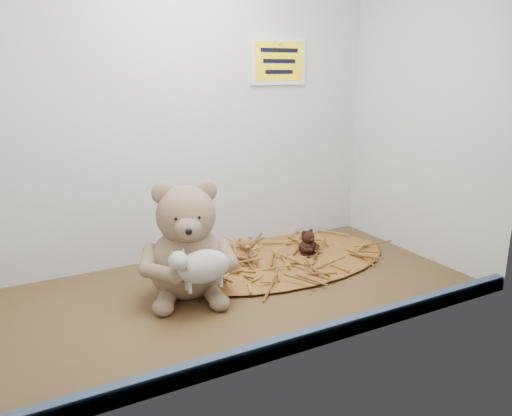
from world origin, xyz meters
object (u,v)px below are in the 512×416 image
main_teddy (187,239)px  mini_teddy_brown (307,241)px  mini_teddy_tan (245,249)px  toy_lamb (204,266)px

main_teddy → mini_teddy_brown: bearing=26.4°
main_teddy → mini_teddy_brown: 40.27cm
main_teddy → mini_teddy_tan: size_ratio=3.74×
mini_teddy_brown → main_teddy: bearing=-178.4°
main_teddy → toy_lamb: 10.55cm
toy_lamb → mini_teddy_tan: (20.30, 19.59, -5.69)cm
toy_lamb → mini_teddy_tan: toy_lamb is taller
toy_lamb → mini_teddy_tan: bearing=44.0°
toy_lamb → main_teddy: bearing=90.0°
toy_lamb → mini_teddy_brown: (38.75, 16.49, -5.65)cm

